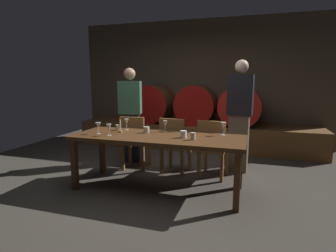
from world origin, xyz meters
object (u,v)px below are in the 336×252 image
Objects in this scene: chair_right at (212,146)px; cup_far_left at (118,128)px; cup_center_left at (146,130)px; wine_glass_left at (109,127)px; cup_far_right at (193,136)px; candle_center at (120,129)px; wine_glass_far_right at (223,126)px; guest_right at (240,115)px; wine_glass_right at (165,124)px; dining_table at (158,141)px; wine_barrel_right at (240,106)px; chair_center at (174,143)px; guest_left at (130,115)px; wine_glass_center at (127,122)px; chair_left at (134,140)px; wine_glass_far_left at (98,125)px; wine_barrel_left at (154,104)px; wine_barrel_center at (197,105)px; cup_center_right at (183,134)px.

chair_right reaches higher than cup_far_left.
chair_right reaches higher than cup_center_left.
cup_far_right is at bearing 3.52° from wine_glass_left.
candle_center is 1.13× the size of wine_glass_far_right.
chair_right is 0.50× the size of guest_right.
wine_glass_left is at bearing -80.82° from cup_far_left.
wine_glass_right is 0.62m from cup_far_right.
cup_far_left is (-0.68, 0.20, 0.11)m from dining_table.
wine_barrel_right is at bearing 80.24° from cup_far_right.
chair_center is at bearing 86.76° from dining_table.
guest_left is 0.85m from wine_glass_center.
chair_right is (1.27, -0.04, 0.00)m from chair_left.
dining_table is at bearing 115.96° from guest_left.
guest_left is 1.16m from wine_glass_far_left.
chair_left is 0.87m from wine_glass_far_left.
wine_barrel_left is 5.08× the size of wine_glass_right.
wine_barrel_center is 4.86× the size of wine_glass_far_right.
wine_barrel_left is 0.37× the size of dining_table.
guest_right is 10.73× the size of wine_glass_center.
chair_right is 1.31m from wine_glass_center.
wine_glass_right is (-0.91, -2.13, -0.09)m from wine_barrel_right.
wine_glass_far_left reaches higher than chair_left.
chair_left and chair_center have the same top height.
wine_glass_center is at bearing 155.43° from dining_table.
chair_center is 0.53× the size of guest_left.
wine_barrel_right is 0.50× the size of guest_left.
guest_left reaches higher than dining_table.
cup_center_right is at bearing 140.60° from chair_left.
guest_left is (0.07, -1.37, -0.08)m from wine_barrel_left.
wine_barrel_right is 2.51m from cup_center_right.
candle_center reaches higher than dining_table.
guest_right is at bearing -87.62° from wine_barrel_right.
wine_barrel_center is 1.00× the size of wine_barrel_right.
wine_glass_left reaches higher than chair_right.
wine_glass_left is (-1.54, -2.59, -0.09)m from wine_barrel_right.
wine_glass_far_right is 0.51m from cup_far_right.
wine_glass_far_left is (-0.84, -2.53, -0.08)m from wine_barrel_center.
chair_center is 0.81m from wine_glass_center.
wine_barrel_center is at bearing -83.00° from chair_center.
chair_left is 5.19× the size of wine_glass_far_right.
wine_barrel_center is 5.39× the size of wine_glass_left.
chair_right is at bearing 44.55° from dining_table.
wine_glass_left is 0.51m from cup_center_left.
guest_right is at bearing 28.32° from cup_far_left.
wine_barrel_right is 9.15× the size of cup_center_right.
wine_glass_far_left is 0.65m from cup_center_left.
cup_far_left is at bearing -172.99° from wine_glass_right.
wine_glass_far_right is (0.80, -0.00, 0.01)m from wine_glass_right.
cup_center_left is at bearing 11.88° from candle_center.
guest_left reaches higher than wine_barrel_left.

